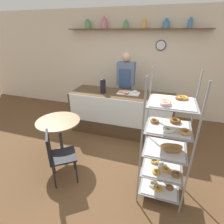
# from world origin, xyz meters

# --- Properties ---
(ground_plane) EXTENTS (14.00, 14.00, 0.00)m
(ground_plane) POSITION_xyz_m (0.00, 0.00, 0.00)
(ground_plane) COLOR brown
(back_wall) EXTENTS (10.00, 0.30, 2.70)m
(back_wall) POSITION_xyz_m (-0.00, 2.26, 1.37)
(back_wall) COLOR beige
(back_wall) RESTS_ON ground_plane
(display_counter) EXTENTS (2.26, 0.76, 0.92)m
(display_counter) POSITION_xyz_m (0.00, 1.06, 0.46)
(display_counter) COLOR #4C3823
(display_counter) RESTS_ON ground_plane
(pastry_rack) EXTENTS (0.58, 0.52, 1.76)m
(pastry_rack) POSITION_xyz_m (1.01, -0.48, 0.79)
(pastry_rack) COLOR gray
(pastry_rack) RESTS_ON ground_plane
(person_worker) EXTENTS (0.41, 0.23, 1.73)m
(person_worker) POSITION_xyz_m (-0.05, 1.61, 0.95)
(person_worker) COLOR #282833
(person_worker) RESTS_ON ground_plane
(cafe_table) EXTENTS (0.76, 0.76, 0.73)m
(cafe_table) POSITION_xyz_m (-0.83, -0.15, 0.55)
(cafe_table) COLOR #262628
(cafe_table) RESTS_ON ground_plane
(cafe_chair) EXTENTS (0.53, 0.53, 0.86)m
(cafe_chair) POSITION_xyz_m (-0.52, -0.71, 0.52)
(cafe_chair) COLOR black
(cafe_chair) RESTS_ON ground_plane
(coffee_carafe) EXTENTS (0.12, 0.12, 0.31)m
(coffee_carafe) POSITION_xyz_m (-0.40, 0.98, 1.07)
(coffee_carafe) COLOR black
(coffee_carafe) RESTS_ON display_counter
(donut_tray_counter) EXTENTS (0.48, 0.28, 0.05)m
(donut_tray_counter) POSITION_xyz_m (0.11, 1.11, 0.94)
(donut_tray_counter) COLOR silver
(donut_tray_counter) RESTS_ON display_counter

